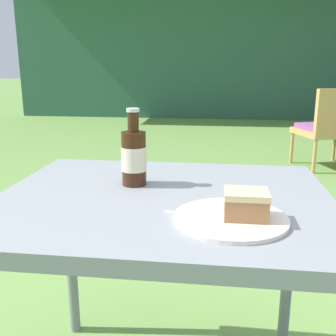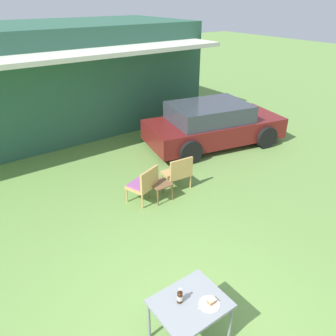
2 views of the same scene
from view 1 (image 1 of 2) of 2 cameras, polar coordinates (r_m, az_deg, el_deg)
The scene contains 6 objects.
cabin_building at distance 10.16m, azimuth 12.93°, elevation 17.83°, with size 10.06×5.52×3.32m.
wicker_chair_cushioned at distance 4.39m, azimuth 22.63°, elevation 5.70°, with size 0.72×0.66×0.83m.
patio_table at distance 1.09m, azimuth -0.67°, elevation -7.40°, with size 0.90×0.74×0.71m.
cake_on_plate at distance 0.90m, azimuth 9.97°, elevation -6.40°, with size 0.26×0.26×0.07m.
cola_bottle_near at distance 1.14m, azimuth -4.97°, elevation 1.69°, with size 0.07×0.07×0.22m.
fork at distance 0.90m, azimuth 4.47°, elevation -7.32°, with size 0.17×0.08×0.01m.
Camera 1 is at (0.14, -1.00, 1.05)m, focal length 42.00 mm.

